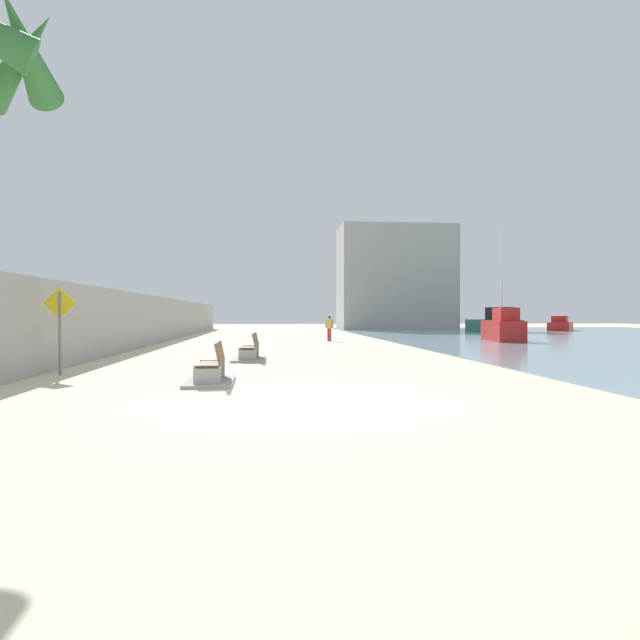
# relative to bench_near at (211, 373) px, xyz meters

# --- Properties ---
(ground_plane) EXTENTS (120.00, 120.00, 0.00)m
(ground_plane) POSITION_rel_bench_near_xyz_m (2.37, 15.10, -0.23)
(ground_plane) COLOR beige
(seawall) EXTENTS (0.80, 64.00, 2.61)m
(seawall) POSITION_rel_bench_near_xyz_m (-5.13, 15.10, 1.07)
(seawall) COLOR #9E9E99
(seawall) RESTS_ON ground
(bench_near) EXTENTS (1.15, 2.13, 0.98)m
(bench_near) POSITION_rel_bench_near_xyz_m (0.00, 0.00, 0.00)
(bench_near) COLOR #9E9E99
(bench_near) RESTS_ON ground
(bench_far) EXTENTS (1.18, 2.14, 0.98)m
(bench_far) POSITION_rel_bench_near_xyz_m (0.69, 6.11, 0.00)
(bench_far) COLOR #9E9E99
(bench_far) RESTS_ON ground
(person_walking) EXTENTS (0.49, 0.29, 1.54)m
(person_walking) POSITION_rel_bench_near_xyz_m (4.99, 19.06, 0.65)
(person_walking) COLOR #B22D33
(person_walking) RESTS_ON ground
(boat_mid_bay) EXTENTS (5.23, 6.46, 1.41)m
(boat_mid_bay) POSITION_rel_bench_near_xyz_m (29.86, 36.91, 0.34)
(boat_mid_bay) COLOR red
(boat_mid_bay) RESTS_ON water_bay
(boat_nearest) EXTENTS (3.54, 5.57, 2.19)m
(boat_nearest) POSITION_rel_bench_near_xyz_m (21.25, 32.52, 0.61)
(boat_nearest) COLOR #337060
(boat_nearest) RESTS_ON water_bay
(boat_far_right) EXTENTS (4.14, 5.82, 1.84)m
(boat_far_right) POSITION_rel_bench_near_xyz_m (24.55, 40.43, 0.46)
(boat_far_right) COLOR red
(boat_far_right) RESTS_ON water_bay
(boat_distant) EXTENTS (2.07, 4.21, 7.13)m
(boat_distant) POSITION_rel_bench_near_xyz_m (15.14, 17.50, 0.59)
(boat_distant) COLOR red
(boat_distant) RESTS_ON water_bay
(pedestrian_sign) EXTENTS (0.85, 0.08, 2.34)m
(pedestrian_sign) POSITION_rel_bench_near_xyz_m (-4.18, 2.06, 1.22)
(pedestrian_sign) COLOR slate
(pedestrian_sign) RESTS_ON ground
(harbor_building) EXTENTS (12.00, 6.00, 10.92)m
(harbor_building) POSITION_rel_bench_near_xyz_m (14.88, 43.10, 5.23)
(harbor_building) COLOR #9E9E99
(harbor_building) RESTS_ON ground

